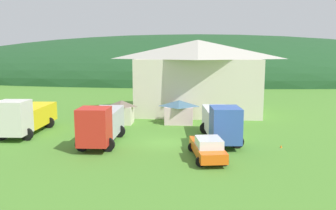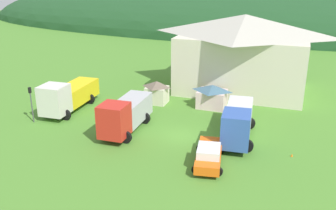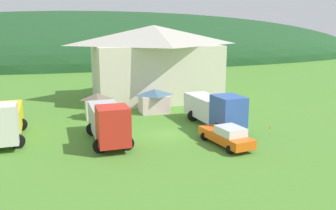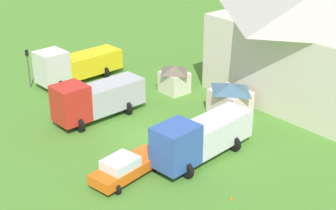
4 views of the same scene
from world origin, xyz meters
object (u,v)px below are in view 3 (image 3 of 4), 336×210
play_shed_cream (97,105)px  service_pickup_orange (227,136)px  box_truck_blue (215,109)px  crane_truck_red (108,121)px  flatbed_truck_yellow (4,120)px  depot_building (154,61)px  play_shed_pink (154,100)px  traffic_cone_near_pickup (270,128)px

play_shed_cream → service_pickup_orange: 14.75m
box_truck_blue → crane_truck_red: bearing=-85.2°
play_shed_cream → crane_truck_red: crane_truck_red is taller
box_truck_blue → flatbed_truck_yellow: bearing=-98.9°
depot_building → box_truck_blue: depot_building is taller
flatbed_truck_yellow → depot_building: bearing=127.9°
play_shed_cream → box_truck_blue: (10.14, -6.59, 0.41)m
flatbed_truck_yellow → box_truck_blue: flatbed_truck_yellow is taller
depot_building → play_shed_cream: (-8.13, -8.37, -3.46)m
play_shed_cream → flatbed_truck_yellow: 9.68m
play_shed_pink → crane_truck_red: crane_truck_red is taller
play_shed_cream → flatbed_truck_yellow: (-7.99, -5.46, 0.40)m
play_shed_cream → box_truck_blue: 12.10m
play_shed_pink → flatbed_truck_yellow: size_ratio=0.38×
depot_building → service_pickup_orange: (0.73, -20.16, -3.95)m
crane_truck_red → service_pickup_orange: crane_truck_red is taller
depot_building → traffic_cone_near_pickup: size_ratio=33.24×
play_shed_cream → box_truck_blue: size_ratio=0.30×
crane_truck_red → traffic_cone_near_pickup: 14.89m
depot_building → play_shed_pink: 8.63m
depot_building → traffic_cone_near_pickup: 18.69m
play_shed_pink → traffic_cone_near_pickup: bearing=-46.1°
play_shed_pink → box_truck_blue: box_truck_blue is taller
box_truck_blue → play_shed_cream: bearing=-128.3°
traffic_cone_near_pickup → play_shed_pink: bearing=133.9°
service_pickup_orange → box_truck_blue: bearing=156.6°
play_shed_pink → traffic_cone_near_pickup: 12.68m
crane_truck_red → box_truck_blue: crane_truck_red is taller
traffic_cone_near_pickup → play_shed_cream: bearing=150.6°
traffic_cone_near_pickup → depot_building: bearing=112.0°
flatbed_truck_yellow → service_pickup_orange: bearing=66.7°
play_shed_pink → flatbed_truck_yellow: (-14.15, -6.17, 0.40)m
play_shed_cream → traffic_cone_near_pickup: play_shed_cream is taller
play_shed_pink → box_truck_blue: (3.98, -7.30, 0.42)m
play_shed_pink → flatbed_truck_yellow: flatbed_truck_yellow is taller
play_shed_cream → play_shed_pink: bearing=6.6°
box_truck_blue → traffic_cone_near_pickup: 5.37m
depot_building → play_shed_cream: depot_building is taller
service_pickup_orange → traffic_cone_near_pickup: 6.99m
play_shed_pink → box_truck_blue: size_ratio=0.38×
play_shed_cream → service_pickup_orange: bearing=-53.1°
play_shed_pink → box_truck_blue: bearing=-61.4°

